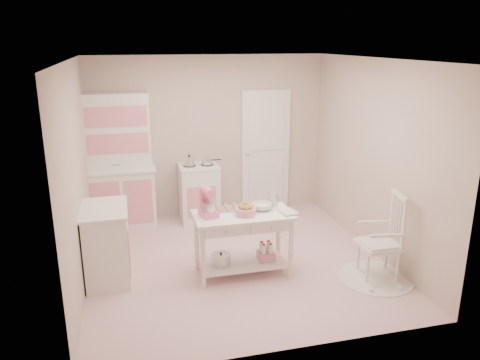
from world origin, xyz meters
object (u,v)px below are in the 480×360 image
Objects in this scene: stand_mixer at (208,203)px; bread_basket at (246,211)px; rocking_chair at (379,237)px; work_table at (243,244)px; hutch at (120,162)px; base_cabinet at (107,244)px; stove at (199,193)px.

stand_mixer is 1.36× the size of bread_basket.
rocking_chair is 1.65m from work_table.
work_table is (-1.56, 0.52, -0.15)m from rocking_chair.
hutch is 6.12× the size of stand_mixer.
rocking_chair reaches higher than work_table.
stand_mixer is (1.21, -0.26, 0.51)m from base_cabinet.
work_table is at bearing -83.21° from stove.
stove reaches higher than work_table.
hutch is 1.33m from stove.
rocking_chair is 1.64m from bread_basket.
hutch reaches higher than rocking_chair.
base_cabinet is 1.72m from bread_basket.
work_table is at bearing -54.26° from hutch.
bread_basket is (1.65, -0.33, 0.39)m from base_cabinet.
stove is 0.84× the size of rocking_chair.
base_cabinet is 3.68× the size of bread_basket.
work_table is at bearing -15.77° from stand_mixer.
base_cabinet is 3.29m from rocking_chair.
bread_basket is at bearing -54.55° from hutch.
hutch is 8.32× the size of bread_basket.
stand_mixer is (-1.98, 0.54, 0.42)m from rocking_chair.
base_cabinet reaches higher than work_table.
base_cabinet is 2.71× the size of stand_mixer.
hutch is at bearing 125.45° from bread_basket.
stand_mixer is at bearing 177.27° from work_table.
stove is 2.16m from base_cabinet.
bread_basket is (1.45, -2.04, -0.19)m from hutch.
bread_basket is at bearing -11.43° from base_cabinet.
hutch is 2.26× the size of stove.
stand_mixer reaches higher than bread_basket.
bread_basket is at bearing 172.40° from rocking_chair.
hutch is at bearing 149.49° from rocking_chair.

